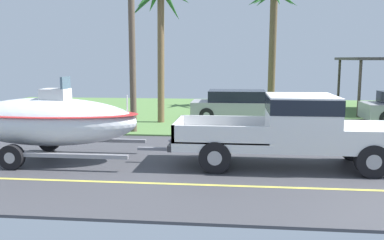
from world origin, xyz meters
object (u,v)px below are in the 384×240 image
at_px(palm_tree_near_left, 273,16).
at_px(boat_on_trailer, 47,121).
at_px(parked_sedan_near, 240,106).
at_px(palm_tree_near_right, 159,10).
at_px(pickup_truck_towing, 299,127).
at_px(utility_pole, 132,30).

bearing_deg(palm_tree_near_left, boat_on_trailer, -116.99).
distance_m(boat_on_trailer, palm_tree_near_left, 16.40).
xyz_separation_m(boat_on_trailer, parked_sedan_near, (5.39, 8.19, -0.43)).
bearing_deg(palm_tree_near_right, boat_on_trailer, -104.67).
height_order(pickup_truck_towing, palm_tree_near_right, palm_tree_near_right).
bearing_deg(pickup_truck_towing, parked_sedan_near, 100.05).
bearing_deg(boat_on_trailer, palm_tree_near_left, 63.01).
xyz_separation_m(pickup_truck_towing, parked_sedan_near, (-1.45, 8.19, -0.37)).
distance_m(parked_sedan_near, utility_pole, 6.36).
bearing_deg(utility_pole, pickup_truck_towing, -39.25).
bearing_deg(palm_tree_near_left, utility_pole, -121.51).
relative_size(parked_sedan_near, utility_pole, 0.61).
height_order(palm_tree_near_left, utility_pole, utility_pole).
distance_m(pickup_truck_towing, parked_sedan_near, 8.33).
height_order(boat_on_trailer, palm_tree_near_left, palm_tree_near_left).
relative_size(parked_sedan_near, palm_tree_near_right, 0.74).
xyz_separation_m(palm_tree_near_right, utility_pole, (-0.56, -2.62, -1.00)).
bearing_deg(parked_sedan_near, boat_on_trailer, -123.33).
height_order(parked_sedan_near, utility_pole, utility_pole).
relative_size(pickup_truck_towing, parked_sedan_near, 1.30).
bearing_deg(utility_pole, boat_on_trailer, -106.12).
relative_size(palm_tree_near_left, palm_tree_near_right, 1.14).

